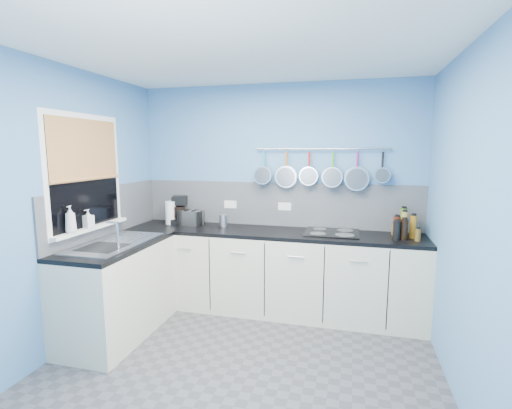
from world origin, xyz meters
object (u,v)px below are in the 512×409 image
at_px(hob, 332,232).
at_px(canister, 223,221).
at_px(coffee_maker, 179,210).
at_px(toaster, 191,218).
at_px(soap_bottle_a, 70,219).
at_px(paper_towel, 171,213).
at_px(soap_bottle_b, 88,219).

bearing_deg(hob, canister, 178.05).
relative_size(coffee_maker, hob, 0.58).
bearing_deg(toaster, canister, 18.35).
height_order(soap_bottle_a, coffee_maker, soap_bottle_a).
relative_size(toaster, canister, 1.95).
relative_size(paper_towel, hob, 0.48).
relative_size(soap_bottle_a, coffee_maker, 0.74).
height_order(soap_bottle_b, coffee_maker, coffee_maker).
bearing_deg(soap_bottle_a, soap_bottle_b, 90.00).
bearing_deg(coffee_maker, soap_bottle_b, -127.33).
relative_size(paper_towel, toaster, 1.04).
relative_size(paper_towel, canister, 2.03).
height_order(coffee_maker, canister, coffee_maker).
xyz_separation_m(canister, hob, (1.22, -0.04, -0.06)).
xyz_separation_m(soap_bottle_a, paper_towel, (0.30, 1.26, -0.13)).
bearing_deg(paper_towel, soap_bottle_b, -106.37).
distance_m(coffee_maker, canister, 0.58).
bearing_deg(coffee_maker, paper_towel, -156.98).
xyz_separation_m(coffee_maker, hob, (1.80, -0.08, -0.16)).
bearing_deg(coffee_maker, hob, -20.91).
height_order(coffee_maker, toaster, coffee_maker).
relative_size(soap_bottle_b, paper_towel, 0.63).
xyz_separation_m(paper_towel, canister, (0.65, 0.03, -0.07)).
bearing_deg(soap_bottle_a, coffee_maker, 73.95).
relative_size(soap_bottle_a, hob, 0.43).
bearing_deg(toaster, soap_bottle_a, -97.69).
distance_m(soap_bottle_b, canister, 1.43).
height_order(soap_bottle_a, toaster, soap_bottle_a).
height_order(toaster, canister, toaster).
relative_size(coffee_maker, canister, 2.41).
distance_m(soap_bottle_a, canister, 1.61).
bearing_deg(toaster, soap_bottle_b, -102.06).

